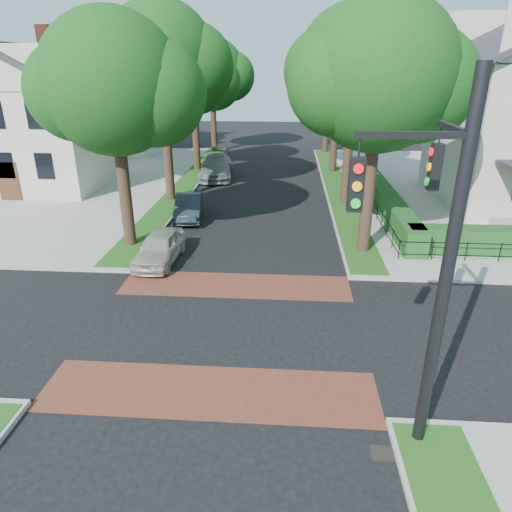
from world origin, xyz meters
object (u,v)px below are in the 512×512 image
Objects in this scene: traffic_signal at (436,251)px; parked_car_front at (160,247)px; parked_car_rear at (216,167)px; parked_car_middle at (189,207)px.

traffic_signal is 2.02× the size of parked_car_front.
traffic_signal is 27.72m from parked_car_rear.
traffic_signal is 13.53m from parked_car_front.
parked_car_rear is at bearing 107.94° from traffic_signal.
parked_car_middle is at bearing 92.61° from parked_car_front.
traffic_signal is at bearing -69.49° from parked_car_middle.
parked_car_front is 0.97× the size of parked_car_middle.
traffic_signal reaches higher than parked_car_rear.
traffic_signal is 1.96× the size of parked_car_middle.
parked_car_rear is (-8.46, 26.12, -3.86)m from traffic_signal.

